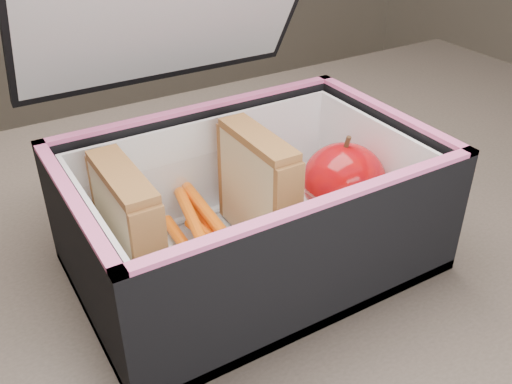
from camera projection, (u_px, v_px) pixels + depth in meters
kitchen_table at (293, 318)px, 0.57m from camera, size 1.20×0.80×0.75m
lunch_bag at (249, 199)px, 0.48m from camera, size 0.29×0.29×0.27m
plastic_tub at (198, 227)px, 0.47m from camera, size 0.16×0.11×0.07m
sandwich_left at (129, 229)px, 0.44m from camera, size 0.03×0.09×0.10m
sandwich_right at (258, 188)px, 0.49m from camera, size 0.03×0.09×0.10m
carrot_sticks at (204, 230)px, 0.49m from camera, size 0.04×0.12×0.03m
paper_napkin at (333, 216)px, 0.54m from camera, size 0.08×0.08×0.01m
red_apple at (344, 181)px, 0.51m from camera, size 0.09×0.09×0.08m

